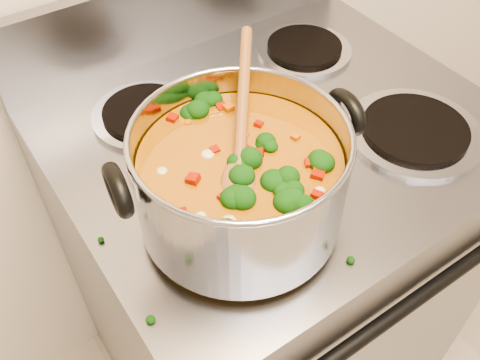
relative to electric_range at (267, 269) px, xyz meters
name	(u,v)px	position (x,y,z in m)	size (l,w,h in m)	color
electric_range	(267,269)	(0.00, 0.00, 0.00)	(0.76, 0.68, 1.08)	gray
stockpot	(240,179)	(-0.17, -0.14, 0.54)	(0.35, 0.29, 0.17)	#A0A0A7
wooden_spoon	(241,139)	(-0.16, -0.13, 0.60)	(0.20, 0.25, 0.09)	brown
cooktop_crumbs	(271,177)	(-0.09, -0.10, 0.46)	(0.38, 0.33, 0.01)	black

